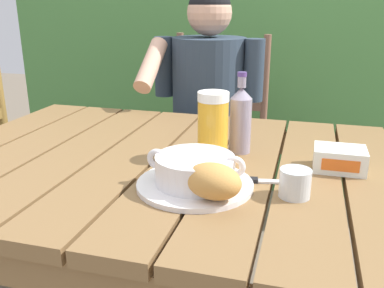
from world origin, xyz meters
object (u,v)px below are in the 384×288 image
Objects in this scene: table_knife at (257,181)px; butter_tub at (339,159)px; person_eating at (206,104)px; bread_roll at (213,181)px; beer_bottle at (241,119)px; water_glass_small at (295,183)px; serving_plate at (195,184)px; soup_bowl at (195,169)px; beer_glass at (213,126)px; chair_near_diner at (215,140)px.

butter_tub is at bearing 35.21° from table_knife.
person_eating reaches higher than bread_roll.
bread_roll is (0.25, -0.96, 0.06)m from person_eating.
beer_bottle is at bearing 110.38° from table_knife.
water_glass_small reaches higher than table_knife.
serving_plate is at bearing -177.36° from water_glass_small.
water_glass_small is at bearing -57.54° from beer_bottle.
person_eating is 5.13× the size of soup_bowl.
serving_plate is at bearing -102.27° from beer_bottle.
beer_bottle is 0.24m from table_knife.
bread_roll is 0.87× the size of table_knife.
beer_bottle is (0.00, 0.34, 0.05)m from bread_roll.
bread_roll is 1.15× the size of butter_tub.
beer_glass reaches higher than water_glass_small.
soup_bowl is at bearing -102.27° from beer_bottle.
water_glass_small is at bearing -31.85° from table_knife.
person_eating is at bearing 105.37° from beer_glass.
beer_glass is 0.10m from beer_bottle.
chair_near_diner is 1.14m from soup_bowl.
soup_bowl is (0.00, 0.00, 0.04)m from serving_plate.
bread_roll is at bearing -154.56° from water_glass_small.
person_eating is at bearing 127.11° from butter_tub.
chair_near_diner is at bearing 107.68° from table_knife.
soup_bowl is at bearing -88.79° from beer_glass.
soup_bowl is 1.38× the size of table_knife.
chair_near_diner is 6.69× the size of bread_roll.
butter_tub is (0.10, 0.19, -0.00)m from water_glass_small.
chair_near_diner is at bearing 107.00° from beer_bottle.
beer_bottle reaches higher than water_glass_small.
bread_roll is at bearing -119.53° from table_knife.
beer_glass is at bearing -78.13° from chair_near_diner.
table_knife is at bearing -69.62° from beer_bottle.
water_glass_small reaches higher than serving_plate.
chair_near_diner reaches higher than table_knife.
chair_near_diner is 1.19m from water_glass_small.
serving_plate is at bearing -80.05° from chair_near_diner.
table_knife is at bearing -144.79° from butter_tub.
bread_roll reaches higher than serving_plate.
beer_bottle is at bearing 165.48° from butter_tub.
water_glass_small is (0.17, 0.08, -0.02)m from bread_roll.
person_eating reaches higher than table_knife.
chair_near_diner is 0.92m from beer_bottle.
beer_glass reaches higher than serving_plate.
person_eating is at bearing 102.30° from soup_bowl.
beer_glass is at bearing -179.67° from butter_tub.
serving_plate is 1.16× the size of soup_bowl.
water_glass_small is at bearing -118.16° from butter_tub.
soup_bowl is 0.23m from water_glass_small.
bread_roll is at bearing -90.02° from beer_bottle.
water_glass_small is (0.42, -0.88, 0.05)m from person_eating.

